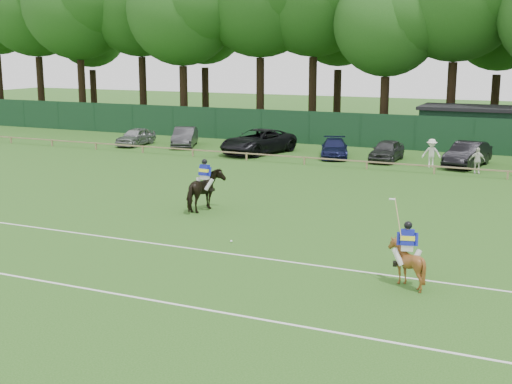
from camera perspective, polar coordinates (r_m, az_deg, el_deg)
The scene contains 19 objects.
ground at distance 25.63m, azimuth -3.81°, elevation -4.22°, with size 160.00×160.00×0.00m, color #1E4C14.
horse_dark at distance 30.41m, azimuth -4.28°, elevation 0.09°, with size 0.98×2.15×1.81m, color black.
horse_chestnut at distance 21.32m, azimuth 12.42°, elevation -5.83°, with size 1.14×1.28×1.41m, color brown.
sedan_silver at distance 52.11m, azimuth -9.99°, elevation 4.57°, with size 1.55×3.85×1.31m, color #939497.
sedan_grey at distance 50.99m, azimuth -5.96°, elevation 4.59°, with size 1.50×4.32×1.42m, color #2A2A2C.
suv_black at distance 47.29m, azimuth 0.16°, elevation 4.23°, with size 2.74×5.95×1.65m, color black.
sedan_navy at distance 45.85m, azimuth 6.55°, elevation 3.64°, with size 1.73×4.25×1.23m, color #13173D.
hatch_grey at distance 44.87m, azimuth 10.84°, elevation 3.41°, with size 1.60×3.98×1.36m, color #323335.
estate_black at distance 43.88m, azimuth 17.20°, elevation 3.02°, with size 1.61×4.61×1.52m, color black.
spectator_left at distance 43.04m, azimuth 14.42°, elevation 3.16°, with size 1.12×0.64×1.74m, color silver.
spectator_mid at distance 41.58m, azimuth 17.95°, elevation 2.51°, with size 0.89×0.37×1.52m, color silver.
rider_dark at distance 30.25m, azimuth -4.32°, elevation 1.55°, with size 0.94×0.40×1.41m.
rider_chestnut at distance 21.12m, azimuth 12.49°, elevation -4.09°, with size 0.97×0.52×2.05m.
polo_ball at distance 25.59m, azimuth -2.08°, elevation -4.12°, with size 0.09×0.09×0.09m, color silver.
pitch_lines at distance 22.74m, azimuth -8.01°, elevation -6.39°, with size 60.00×5.10×0.01m.
pitch_rail at distance 41.89m, azimuth 7.91°, elevation 2.60°, with size 62.10×0.10×0.50m.
perimeter_fence at distance 50.39m, azimuth 10.89°, elevation 4.97°, with size 92.08×0.08×2.50m.
utility_shed at distance 52.27m, azimuth 18.12°, elevation 5.16°, with size 8.40×4.40×3.04m.
tree_row at distance 57.92m, azimuth 14.67°, elevation 4.42°, with size 96.00×12.00×21.00m, color #26561C, non-canonical shape.
Camera 1 is at (11.73, -21.66, 7.07)m, focal length 48.00 mm.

